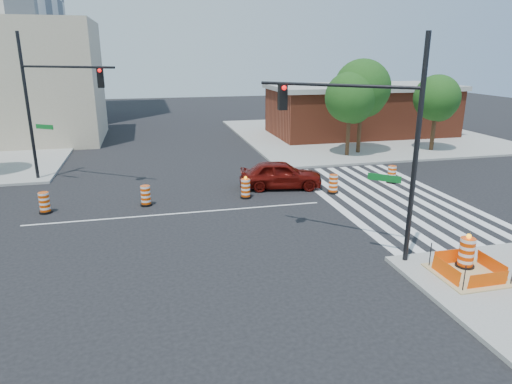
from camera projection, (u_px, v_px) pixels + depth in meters
ground at (179, 213)px, 21.81m from camera, size 120.00×120.00×0.00m
sidewalk_ne at (359, 134)px, 42.56m from camera, size 22.00×22.00×0.15m
crosswalk_east at (387, 197)px, 24.26m from camera, size 6.75×13.50×0.01m
lane_centerline at (179, 213)px, 21.81m from camera, size 14.00×0.12×0.01m
excavation_pit at (468, 273)px, 15.40m from camera, size 2.20×2.20×0.90m
brick_storefront at (360, 110)px, 41.90m from camera, size 16.50×8.50×4.60m
beige_midrise at (11, 82)px, 38.12m from camera, size 14.00×10.00×10.00m
red_coupe at (281, 174)px, 25.71m from camera, size 4.89×2.65×1.58m
signal_pole_se at (369, 128)px, 15.97m from camera, size 4.53×4.09×7.88m
signal_pole_nw at (50, 95)px, 25.42m from camera, size 5.31×3.70×8.37m
pit_drum at (466, 254)px, 15.83m from camera, size 0.65×0.65×1.27m
tree_north_c at (350, 100)px, 32.51m from camera, size 3.61×3.61×6.14m
tree_north_d at (362, 91)px, 33.26m from camera, size 4.12×4.12×7.00m
tree_north_e at (437, 100)px, 34.35m from camera, size 3.47×3.44×5.85m
median_drum_1 at (45, 203)px, 21.75m from camera, size 0.60×0.60×1.02m
median_drum_2 at (146, 196)px, 22.83m from camera, size 0.60×0.60×1.02m
median_drum_3 at (246, 189)px, 24.02m from camera, size 0.60×0.60×1.18m
median_drum_4 at (333, 185)px, 24.87m from camera, size 0.60×0.60×1.02m
median_drum_5 at (392, 175)px, 26.82m from camera, size 0.60×0.60×1.02m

